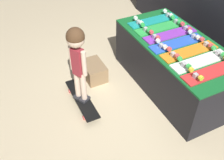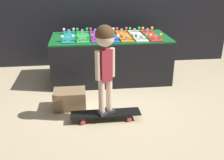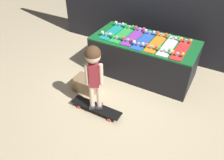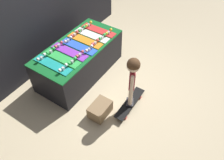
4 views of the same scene
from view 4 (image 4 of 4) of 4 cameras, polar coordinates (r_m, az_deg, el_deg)
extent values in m
plane|color=beige|center=(4.15, -1.66, -1.17)|extent=(16.00, 16.00, 0.00)
cube|color=black|center=(4.17, -18.87, 18.93)|extent=(4.46, 0.10, 2.59)
cube|color=black|center=(4.20, -8.46, 5.05)|extent=(1.73, 0.83, 0.64)
cube|color=#146028|center=(3.99, -8.98, 8.61)|extent=(1.73, 0.83, 0.02)
cube|color=teal|center=(3.68, -15.26, 3.89)|extent=(0.17, 0.72, 0.01)
cube|color=#B7B7BC|center=(3.81, -17.90, 5.50)|extent=(0.04, 0.04, 0.05)
cylinder|color=white|center=(3.83, -17.22, 6.41)|extent=(0.03, 0.05, 0.05)
cylinder|color=white|center=(3.76, -18.77, 5.16)|extent=(0.03, 0.05, 0.05)
cube|color=#B7B7BC|center=(3.52, -12.62, 2.91)|extent=(0.04, 0.04, 0.05)
cylinder|color=white|center=(3.54, -11.90, 3.90)|extent=(0.03, 0.05, 0.05)
cylinder|color=white|center=(3.47, -13.48, 2.51)|extent=(0.03, 0.05, 0.05)
cube|color=green|center=(3.77, -13.01, 5.59)|extent=(0.17, 0.72, 0.01)
cube|color=#B7B7BC|center=(3.90, -15.66, 7.12)|extent=(0.04, 0.04, 0.05)
cylinder|color=green|center=(3.92, -15.00, 8.00)|extent=(0.03, 0.05, 0.05)
cylinder|color=green|center=(3.85, -16.49, 6.81)|extent=(0.03, 0.05, 0.05)
cube|color=#B7B7BC|center=(3.61, -10.33, 4.70)|extent=(0.04, 0.04, 0.05)
cylinder|color=green|center=(3.64, -9.64, 5.65)|extent=(0.03, 0.05, 0.05)
cylinder|color=green|center=(3.56, -11.14, 4.34)|extent=(0.03, 0.05, 0.05)
cube|color=purple|center=(3.88, -11.06, 7.29)|extent=(0.17, 0.72, 0.01)
cube|color=#B7B7BC|center=(4.00, -13.70, 8.74)|extent=(0.04, 0.04, 0.05)
cylinder|color=#D84C4C|center=(4.02, -13.06, 9.58)|extent=(0.03, 0.05, 0.05)
cylinder|color=#D84C4C|center=(3.95, -14.48, 8.46)|extent=(0.03, 0.05, 0.05)
cube|color=#B7B7BC|center=(3.73, -8.37, 6.49)|extent=(0.04, 0.04, 0.05)
cylinder|color=#D84C4C|center=(3.75, -7.71, 7.40)|extent=(0.03, 0.05, 0.05)
cylinder|color=#D84C4C|center=(3.67, -9.13, 6.16)|extent=(0.03, 0.05, 0.05)
cube|color=blue|center=(3.97, -8.70, 8.68)|extent=(0.17, 0.72, 0.01)
cube|color=#B7B7BC|center=(4.08, -11.36, 10.08)|extent=(0.04, 0.04, 0.05)
cylinder|color=white|center=(4.11, -10.74, 10.89)|extent=(0.03, 0.05, 0.05)
cylinder|color=white|center=(4.03, -12.10, 9.83)|extent=(0.03, 0.05, 0.05)
cube|color=#B7B7BC|center=(3.82, -5.98, 7.94)|extent=(0.04, 0.04, 0.05)
cylinder|color=white|center=(3.85, -5.35, 8.82)|extent=(0.03, 0.05, 0.05)
cylinder|color=white|center=(3.76, -6.69, 7.65)|extent=(0.03, 0.05, 0.05)
cube|color=orange|center=(4.10, -7.08, 10.25)|extent=(0.17, 0.72, 0.01)
cube|color=#B7B7BC|center=(4.21, -9.71, 11.57)|extent=(0.04, 0.04, 0.05)
cylinder|color=#D84C4C|center=(4.24, -9.11, 12.35)|extent=(0.03, 0.05, 0.05)
cylinder|color=#D84C4C|center=(4.15, -10.41, 11.36)|extent=(0.03, 0.05, 0.05)
cube|color=#B7B7BC|center=(3.96, -4.39, 9.58)|extent=(0.04, 0.04, 0.05)
cylinder|color=#D84C4C|center=(3.99, -3.78, 10.41)|extent=(0.03, 0.05, 0.05)
cylinder|color=#D84C4C|center=(3.89, -5.05, 9.33)|extent=(0.03, 0.05, 0.05)
cube|color=white|center=(4.22, -5.28, 11.61)|extent=(0.17, 0.72, 0.01)
cube|color=#B7B7BC|center=(4.33, -7.89, 12.88)|extent=(0.04, 0.04, 0.05)
cylinder|color=green|center=(4.36, -7.31, 13.62)|extent=(0.03, 0.05, 0.05)
cylinder|color=green|center=(4.27, -8.55, 12.69)|extent=(0.03, 0.05, 0.05)
cube|color=#B7B7BC|center=(4.08, -2.60, 10.99)|extent=(0.04, 0.04, 0.05)
cylinder|color=green|center=(4.12, -2.01, 11.78)|extent=(0.03, 0.05, 0.05)
cylinder|color=green|center=(4.02, -3.21, 10.77)|extent=(0.03, 0.05, 0.05)
cube|color=red|center=(4.35, -3.52, 12.87)|extent=(0.17, 0.72, 0.01)
cube|color=#B7B7BC|center=(4.45, -6.10, 14.08)|extent=(0.04, 0.04, 0.05)
cylinder|color=yellow|center=(4.49, -5.55, 14.79)|extent=(0.03, 0.05, 0.05)
cylinder|color=yellow|center=(4.39, -6.72, 13.92)|extent=(0.03, 0.05, 0.05)
cube|color=#B7B7BC|center=(4.21, -0.85, 12.29)|extent=(0.04, 0.04, 0.05)
cylinder|color=yellow|center=(4.25, -0.30, 13.04)|extent=(0.03, 0.05, 0.05)
cylinder|color=yellow|center=(4.15, -1.43, 12.10)|extent=(0.03, 0.05, 0.05)
cube|color=black|center=(3.77, 4.68, -6.01)|extent=(0.78, 0.17, 0.01)
cube|color=#B7B7BC|center=(3.94, 6.51, -3.79)|extent=(0.04, 0.04, 0.05)
cylinder|color=#D84C4C|center=(3.98, 5.56, -3.60)|extent=(0.05, 0.03, 0.05)
cylinder|color=#D84C4C|center=(3.95, 7.41, -4.47)|extent=(0.05, 0.03, 0.05)
cube|color=#B7B7BC|center=(3.66, 2.63, -9.01)|extent=(0.04, 0.04, 0.05)
cylinder|color=#D84C4C|center=(3.70, 1.65, -8.74)|extent=(0.05, 0.03, 0.05)
cylinder|color=#D84C4C|center=(3.66, 3.61, -9.74)|extent=(0.05, 0.03, 0.05)
cube|color=#2D2D33|center=(3.78, 4.73, -5.23)|extent=(0.14, 0.15, 0.03)
cylinder|color=beige|center=(3.62, 4.93, -3.17)|extent=(0.07, 0.07, 0.39)
cube|color=#2D2D33|center=(3.72, 4.68, -6.40)|extent=(0.14, 0.15, 0.03)
cylinder|color=beige|center=(3.56, 4.87, -4.35)|extent=(0.07, 0.07, 0.39)
cube|color=maroon|center=(3.34, 5.26, -0.05)|extent=(0.15, 0.14, 0.34)
cylinder|color=beige|center=(3.39, 5.32, 1.22)|extent=(0.05, 0.05, 0.31)
cylinder|color=beige|center=(3.27, 5.23, -1.02)|extent=(0.05, 0.05, 0.31)
sphere|color=beige|center=(3.13, 5.62, 3.70)|extent=(0.20, 0.20, 0.20)
sphere|color=#4C331E|center=(3.12, 5.65, 4.03)|extent=(0.20, 0.20, 0.20)
cube|color=#8E704C|center=(3.65, -3.13, -7.67)|extent=(0.38, 0.27, 0.23)
camera|label=1|loc=(4.40, 34.00, 31.28)|focal=42.00mm
camera|label=2|loc=(2.85, 55.81, -10.66)|focal=42.00mm
camera|label=3|loc=(3.59, 49.66, 19.53)|focal=35.00mm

